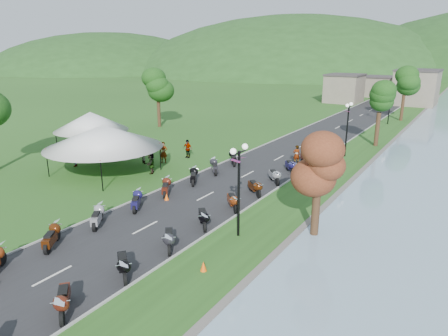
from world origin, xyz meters
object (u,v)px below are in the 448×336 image
Objects in this scene: vendor_tent_main at (105,150)px; pedestrian_b at (145,163)px; pedestrian_c at (75,166)px; pedestrian_a at (164,163)px.

vendor_tent_main is 4.45m from pedestrian_b.
pedestrian_b is 5.96m from pedestrian_c.
pedestrian_a is (1.94, 4.93, -2.00)m from vendor_tent_main.
pedestrian_a is 1.09× the size of pedestrian_c.
pedestrian_c is (-4.36, -4.07, 0.00)m from pedestrian_b.
pedestrian_a is 1.70m from pedestrian_b.
pedestrian_c is at bearing 66.78° from pedestrian_b.
vendor_tent_main is 3.57× the size of pedestrian_c.
vendor_tent_main is at bearing 105.71° from pedestrian_b.
pedestrian_b is at bearing -167.58° from pedestrian_a.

